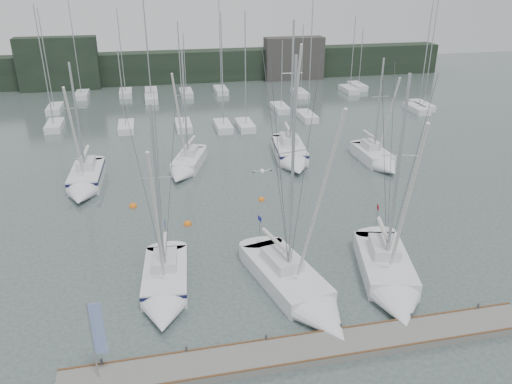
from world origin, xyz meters
The scene contains 18 objects.
ground centered at (0.00, 0.00, 0.00)m, with size 160.00×160.00×0.00m, color #42504D.
dock centered at (0.00, -5.00, 0.20)m, with size 24.00×2.00×0.40m, color slate.
far_treeline centered at (0.00, 62.00, 2.50)m, with size 90.00×4.00×5.00m, color black.
far_building_left centered at (-20.00, 60.00, 4.00)m, with size 12.00×3.00×8.00m, color black.
far_building_right centered at (18.00, 60.00, 3.50)m, with size 10.00×3.00×7.00m, color #3B3936.
mast_forest centered at (0.41, 42.83, 0.50)m, with size 61.28×25.06×14.80m.
sailboat_near_left centered at (-6.80, 1.11, 0.53)m, with size 3.25×8.13×12.06m.
sailboat_near_center centered at (0.89, -0.98, 0.51)m, with size 5.03×10.18×14.70m.
sailboat_near_right centered at (6.33, -0.92, 0.54)m, with size 5.02×9.51×13.55m.
sailboat_mid_a centered at (-12.79, 18.46, 0.62)m, with size 2.97×8.49×11.50m.
sailboat_mid_b centered at (-3.93, 20.69, 0.53)m, with size 4.69×8.04×11.67m.
sailboat_mid_d centered at (6.54, 21.02, 0.66)m, with size 3.93×9.51×14.22m.
sailboat_mid_e centered at (14.49, 18.33, 0.56)m, with size 2.64×7.37×10.89m.
buoy_a centered at (-4.72, 9.98, 0.00)m, with size 0.62×0.62×0.62m, color orange.
buoy_b centered at (1.66, 13.04, 0.00)m, with size 0.54×0.54×0.54m, color orange.
buoy_c centered at (-8.73, 14.00, 0.00)m, with size 0.65×0.65×0.65m, color orange.
dock_banner centered at (-9.91, -4.83, 2.84)m, with size 0.63×0.08×4.13m.
seagull centered at (-1.10, 0.92, 7.54)m, with size 1.01×0.45×0.20m.
Camera 1 is at (-6.73, -23.38, 17.50)m, focal length 35.00 mm.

